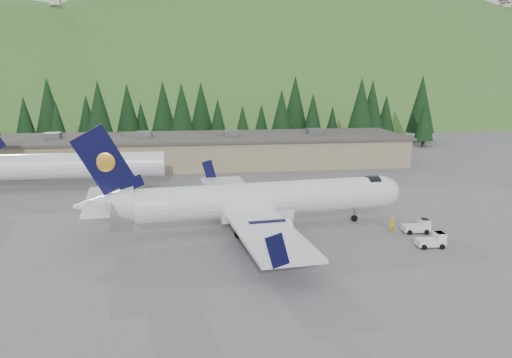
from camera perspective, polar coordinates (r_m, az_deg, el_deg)
The scene contains 9 objects.
ground at distance 52.26m, azimuth 0.91°, elevation -5.65°, with size 600.00×600.00×0.00m, color slate.
airliner at distance 51.19m, azimuth -0.16°, elevation -2.52°, with size 34.04×32.00×11.29m.
second_airliner at distance 74.34m, azimuth -21.21°, elevation 1.48°, with size 27.50×11.00×10.05m.
baggage_tug_a at distance 49.47m, azimuth 19.56°, elevation -6.64°, with size 2.65×1.67×1.38m.
baggage_tug_b at distance 53.35m, azimuth 18.07°, elevation -5.19°, with size 2.71×1.75×1.39m.
terminal_building at distance 88.25m, azimuth -6.09°, elevation 3.30°, with size 71.00×17.00×6.10m.
ramp_worker at distance 52.30m, azimuth 15.26°, elevation -5.06°, with size 0.64×0.42×1.76m, color #DDB202.
tree_line at distance 111.33m, azimuth -6.42°, elevation 7.69°, with size 111.67×17.44×14.31m.
hills at distance 281.58m, azimuth 5.20°, elevation -8.59°, with size 614.00×330.00×300.00m.
Camera 1 is at (-7.64, -49.22, 15.81)m, focal length 35.00 mm.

